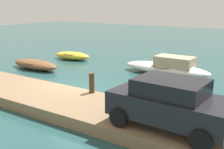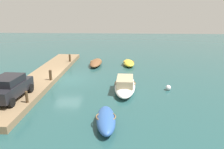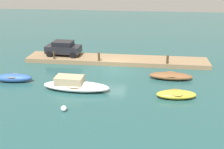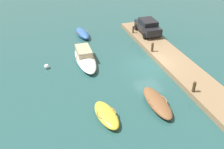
{
  "view_description": "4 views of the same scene",
  "coord_description": "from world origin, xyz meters",
  "px_view_note": "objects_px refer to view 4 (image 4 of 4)",
  "views": [
    {
      "loc": [
        9.06,
        -10.53,
        4.36
      ],
      "look_at": [
        0.8,
        2.05,
        0.51
      ],
      "focal_mm": 44.57,
      "sensor_mm": 36.0,
      "label": 1
    },
    {
      "loc": [
        19.87,
        5.48,
        6.54
      ],
      "look_at": [
        0.55,
        4.42,
        0.7
      ],
      "focal_mm": 34.74,
      "sensor_mm": 36.0,
      "label": 2
    },
    {
      "loc": [
        -3.04,
        25.8,
        9.48
      ],
      "look_at": [
        -0.2,
        3.25,
        0.64
      ],
      "focal_mm": 43.26,
      "sensor_mm": 36.0,
      "label": 3
    },
    {
      "loc": [
        -18.3,
        9.92,
        12.01
      ],
      "look_at": [
        -1.14,
        4.16,
        0.5
      ],
      "focal_mm": 40.43,
      "sensor_mm": 36.0,
      "label": 4
    }
  ],
  "objects_px": {
    "parked_car": "(148,26)",
    "marker_buoy": "(47,66)",
    "motorboat_white": "(85,57)",
    "mooring_post_mid_west": "(152,47)",
    "rowboat_blue": "(82,33)",
    "mooring_post_mid_east": "(133,30)",
    "rowboat_brown": "(157,102)",
    "dinghy_yellow": "(106,115)",
    "mooring_post_west": "(194,87)"
  },
  "relations": [
    {
      "from": "parked_car",
      "to": "marker_buoy",
      "type": "bearing_deg",
      "value": 109.31
    },
    {
      "from": "motorboat_white",
      "to": "mooring_post_mid_west",
      "type": "relative_size",
      "value": 6.28
    },
    {
      "from": "parked_car",
      "to": "rowboat_blue",
      "type": "bearing_deg",
      "value": 72.71
    },
    {
      "from": "rowboat_blue",
      "to": "marker_buoy",
      "type": "bearing_deg",
      "value": 135.92
    },
    {
      "from": "mooring_post_mid_west",
      "to": "mooring_post_mid_east",
      "type": "xyz_separation_m",
      "value": [
        4.92,
        0.0,
        -0.05
      ]
    },
    {
      "from": "rowboat_brown",
      "to": "marker_buoy",
      "type": "xyz_separation_m",
      "value": [
        8.07,
        7.14,
        -0.11
      ]
    },
    {
      "from": "rowboat_blue",
      "to": "dinghy_yellow",
      "type": "relative_size",
      "value": 1.07
    },
    {
      "from": "motorboat_white",
      "to": "mooring_post_mid_west",
      "type": "height_order",
      "value": "mooring_post_mid_west"
    },
    {
      "from": "mooring_post_west",
      "to": "parked_car",
      "type": "relative_size",
      "value": 0.22
    },
    {
      "from": "dinghy_yellow",
      "to": "rowboat_brown",
      "type": "bearing_deg",
      "value": -94.17
    },
    {
      "from": "motorboat_white",
      "to": "mooring_post_west",
      "type": "bearing_deg",
      "value": -138.71
    },
    {
      "from": "rowboat_blue",
      "to": "dinghy_yellow",
      "type": "bearing_deg",
      "value": 167.67
    },
    {
      "from": "dinghy_yellow",
      "to": "mooring_post_mid_east",
      "type": "xyz_separation_m",
      "value": [
        12.32,
        -7.11,
        0.55
      ]
    },
    {
      "from": "rowboat_blue",
      "to": "dinghy_yellow",
      "type": "height_order",
      "value": "rowboat_blue"
    },
    {
      "from": "motorboat_white",
      "to": "marker_buoy",
      "type": "bearing_deg",
      "value": 93.6
    },
    {
      "from": "rowboat_brown",
      "to": "parked_car",
      "type": "bearing_deg",
      "value": -20.64
    },
    {
      "from": "rowboat_brown",
      "to": "motorboat_white",
      "type": "bearing_deg",
      "value": 24.45
    },
    {
      "from": "rowboat_brown",
      "to": "mooring_post_west",
      "type": "height_order",
      "value": "mooring_post_west"
    },
    {
      "from": "motorboat_white",
      "to": "parked_car",
      "type": "bearing_deg",
      "value": -65.74
    },
    {
      "from": "motorboat_white",
      "to": "mooring_post_mid_east",
      "type": "bearing_deg",
      "value": -57.16
    },
    {
      "from": "rowboat_brown",
      "to": "mooring_post_mid_east",
      "type": "xyz_separation_m",
      "value": [
        12.21,
        -3.15,
        0.54
      ]
    },
    {
      "from": "mooring_post_west",
      "to": "marker_buoy",
      "type": "distance_m",
      "value": 13.01
    },
    {
      "from": "mooring_post_west",
      "to": "mooring_post_mid_east",
      "type": "height_order",
      "value": "mooring_post_west"
    },
    {
      "from": "rowboat_brown",
      "to": "parked_car",
      "type": "height_order",
      "value": "parked_car"
    },
    {
      "from": "parked_car",
      "to": "motorboat_white",
      "type": "bearing_deg",
      "value": 115.3
    },
    {
      "from": "parked_car",
      "to": "marker_buoy",
      "type": "distance_m",
      "value": 12.37
    },
    {
      "from": "rowboat_brown",
      "to": "marker_buoy",
      "type": "height_order",
      "value": "rowboat_brown"
    },
    {
      "from": "rowboat_blue",
      "to": "rowboat_brown",
      "type": "height_order",
      "value": "rowboat_blue"
    },
    {
      "from": "mooring_post_west",
      "to": "mooring_post_mid_east",
      "type": "bearing_deg",
      "value": 0.0
    },
    {
      "from": "mooring_post_mid_west",
      "to": "rowboat_brown",
      "type": "bearing_deg",
      "value": 156.62
    },
    {
      "from": "parked_car",
      "to": "mooring_post_mid_west",
      "type": "bearing_deg",
      "value": 163.25
    },
    {
      "from": "motorboat_white",
      "to": "mooring_post_west",
      "type": "height_order",
      "value": "mooring_post_west"
    },
    {
      "from": "rowboat_brown",
      "to": "marker_buoy",
      "type": "relative_size",
      "value": 9.13
    },
    {
      "from": "mooring_post_west",
      "to": "mooring_post_mid_east",
      "type": "relative_size",
      "value": 1.09
    },
    {
      "from": "motorboat_white",
      "to": "parked_car",
      "type": "distance_m",
      "value": 8.89
    },
    {
      "from": "dinghy_yellow",
      "to": "marker_buoy",
      "type": "height_order",
      "value": "dinghy_yellow"
    },
    {
      "from": "motorboat_white",
      "to": "mooring_post_mid_west",
      "type": "bearing_deg",
      "value": -96.06
    },
    {
      "from": "dinghy_yellow",
      "to": "mooring_post_west",
      "type": "relative_size",
      "value": 3.71
    },
    {
      "from": "dinghy_yellow",
      "to": "parked_car",
      "type": "relative_size",
      "value": 0.83
    },
    {
      "from": "dinghy_yellow",
      "to": "motorboat_white",
      "type": "xyz_separation_m",
      "value": [
        8.31,
        -0.46,
        0.16
      ]
    },
    {
      "from": "mooring_post_mid_east",
      "to": "parked_car",
      "type": "bearing_deg",
      "value": -112.23
    },
    {
      "from": "marker_buoy",
      "to": "mooring_post_mid_west",
      "type": "bearing_deg",
      "value": -94.38
    },
    {
      "from": "motorboat_white",
      "to": "marker_buoy",
      "type": "relative_size",
      "value": 13.07
    },
    {
      "from": "rowboat_blue",
      "to": "mooring_post_mid_east",
      "type": "bearing_deg",
      "value": -115.44
    },
    {
      "from": "dinghy_yellow",
      "to": "marker_buoy",
      "type": "bearing_deg",
      "value": 15.42
    },
    {
      "from": "mooring_post_mid_east",
      "to": "marker_buoy",
      "type": "bearing_deg",
      "value": 111.89
    },
    {
      "from": "dinghy_yellow",
      "to": "mooring_post_west",
      "type": "xyz_separation_m",
      "value": [
        0.26,
        -7.11,
        0.58
      ]
    },
    {
      "from": "motorboat_white",
      "to": "mooring_post_mid_west",
      "type": "distance_m",
      "value": 6.73
    },
    {
      "from": "rowboat_blue",
      "to": "motorboat_white",
      "type": "relative_size",
      "value": 0.61
    },
    {
      "from": "marker_buoy",
      "to": "parked_car",
      "type": "bearing_deg",
      "value": -73.44
    }
  ]
}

